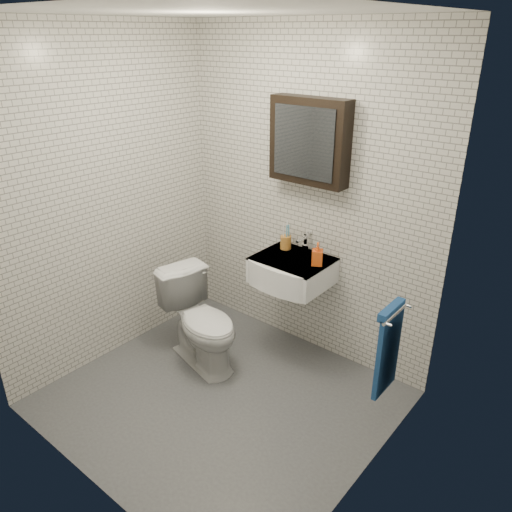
% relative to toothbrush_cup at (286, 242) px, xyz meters
% --- Properties ---
extents(ground, '(2.20, 2.00, 0.01)m').
position_rel_toothbrush_cup_xyz_m(ground, '(0.10, -0.89, -0.90)').
color(ground, '#4A4C51').
rests_on(ground, ground).
extents(room_shell, '(2.22, 2.02, 2.51)m').
position_rel_toothbrush_cup_xyz_m(room_shell, '(0.10, -0.89, 0.56)').
color(room_shell, silver).
rests_on(room_shell, ground).
extents(washbasin, '(0.55, 0.50, 0.20)m').
position_rel_toothbrush_cup_xyz_m(washbasin, '(0.15, -0.15, -0.15)').
color(washbasin, white).
rests_on(washbasin, room_shell).
extents(faucet, '(0.06, 0.20, 0.15)m').
position_rel_toothbrush_cup_xyz_m(faucet, '(0.15, 0.04, 0.01)').
color(faucet, silver).
rests_on(faucet, washbasin).
extents(mirror_cabinet, '(0.60, 0.15, 0.60)m').
position_rel_toothbrush_cup_xyz_m(mirror_cabinet, '(0.15, 0.04, 0.79)').
color(mirror_cabinet, black).
rests_on(mirror_cabinet, room_shell).
extents(towel_rail, '(0.09, 0.30, 0.58)m').
position_rel_toothbrush_cup_xyz_m(towel_rail, '(1.15, -0.54, -0.18)').
color(towel_rail, silver).
rests_on(towel_rail, room_shell).
extents(toothbrush_cup, '(0.10, 0.10, 0.23)m').
position_rel_toothbrush_cup_xyz_m(toothbrush_cup, '(0.00, 0.00, 0.00)').
color(toothbrush_cup, '#B6752D').
rests_on(toothbrush_cup, washbasin).
extents(soap_bottle, '(0.11, 0.11, 0.17)m').
position_rel_toothbrush_cup_xyz_m(soap_bottle, '(0.35, -0.09, 0.03)').
color(soap_bottle, orange).
rests_on(soap_bottle, washbasin).
extents(toilet, '(0.80, 0.57, 0.74)m').
position_rel_toothbrush_cup_xyz_m(toilet, '(-0.32, -0.64, -0.54)').
color(toilet, white).
rests_on(toilet, ground).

